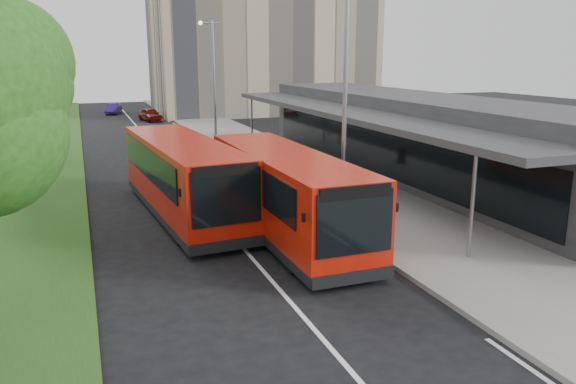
% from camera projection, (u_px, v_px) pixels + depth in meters
% --- Properties ---
extents(ground, '(120.00, 120.00, 0.00)m').
position_uv_depth(ground, '(247.00, 252.00, 17.27)').
color(ground, black).
rests_on(ground, ground).
extents(pavement, '(5.00, 80.00, 0.15)m').
position_uv_depth(pavement, '(249.00, 145.00, 37.49)').
color(pavement, slate).
rests_on(pavement, ground).
extents(grass_verge, '(5.00, 80.00, 0.10)m').
position_uv_depth(grass_verge, '(38.00, 157.00, 33.11)').
color(grass_verge, '#274F19').
rests_on(grass_verge, ground).
extents(lane_centre_line, '(0.12, 70.00, 0.01)m').
position_uv_depth(lane_centre_line, '(171.00, 165.00, 30.93)').
color(lane_centre_line, silver).
rests_on(lane_centre_line, ground).
extents(kerb_dashes, '(0.12, 56.00, 0.01)m').
position_uv_depth(kerb_dashes, '(213.00, 150.00, 35.69)').
color(kerb_dashes, silver).
rests_on(kerb_dashes, ground).
extents(office_block, '(22.00, 12.00, 18.00)m').
position_uv_depth(office_block, '(262.00, 24.00, 58.11)').
color(office_block, tan).
rests_on(office_block, ground).
extents(station_building, '(7.70, 26.00, 4.00)m').
position_uv_depth(station_building, '(412.00, 135.00, 27.74)').
color(station_building, '#2A2A2C').
rests_on(station_building, ground).
extents(tree_mid, '(5.09, 5.09, 8.17)m').
position_uv_depth(tree_mid, '(7.00, 72.00, 21.89)').
color(tree_mid, '#342414').
rests_on(tree_mid, ground).
extents(tree_far, '(4.44, 4.44, 7.08)m').
position_uv_depth(tree_far, '(31.00, 78.00, 32.99)').
color(tree_far, '#342414').
rests_on(tree_far, ground).
extents(lamp_post_near, '(1.44, 0.28, 8.00)m').
position_uv_depth(lamp_post_near, '(343.00, 91.00, 19.36)').
color(lamp_post_near, gray).
rests_on(lamp_post_near, pavement).
extents(lamp_post_far, '(1.44, 0.28, 8.00)m').
position_uv_depth(lamp_post_far, '(213.00, 73.00, 37.57)').
color(lamp_post_far, gray).
rests_on(lamp_post_far, pavement).
extents(bus_main, '(2.71, 9.99, 2.81)m').
position_uv_depth(bus_main, '(285.00, 194.00, 18.57)').
color(bus_main, '#B31A09').
rests_on(bus_main, ground).
extents(bus_second, '(3.37, 10.28, 2.86)m').
position_uv_depth(bus_second, '(183.00, 178.00, 20.92)').
color(bus_second, '#B31A09').
rests_on(bus_second, ground).
extents(litter_bin, '(0.63, 0.63, 0.87)m').
position_uv_depth(litter_bin, '(281.00, 163.00, 28.46)').
color(litter_bin, '#311E14').
rests_on(litter_bin, pavement).
extents(bollard, '(0.19, 0.19, 0.89)m').
position_uv_depth(bollard, '(245.00, 142.00, 35.35)').
color(bollard, yellow).
rests_on(bollard, pavement).
extents(car_near, '(2.15, 3.71, 1.19)m').
position_uv_depth(car_near, '(150.00, 115.00, 51.42)').
color(car_near, '#540C0C').
rests_on(car_near, ground).
extents(car_far, '(1.96, 3.45, 1.08)m').
position_uv_depth(car_far, '(113.00, 109.00, 57.74)').
color(car_far, navy).
rests_on(car_far, ground).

